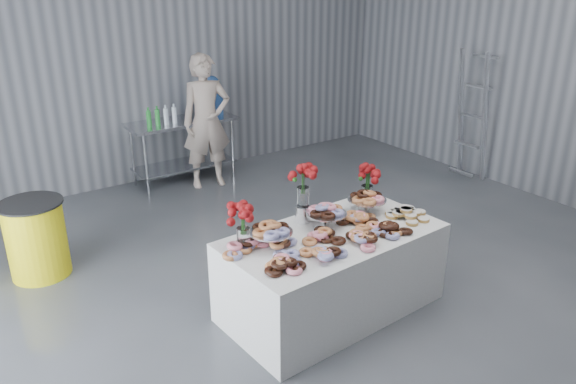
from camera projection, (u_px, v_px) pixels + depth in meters
The scene contains 17 objects.
ground at pixel (358, 331), 4.76m from camera, with size 9.00×9.00×0.00m, color #3B3E43.
room_walls at pixel (338, 5), 3.68m from camera, with size 8.04×9.04×4.02m.
display_table at pixel (332, 272), 4.93m from camera, with size 1.90×1.00×0.75m, color white.
prep_table at pixel (183, 140), 7.83m from camera, with size 1.50×0.60×0.90m.
donut_mounds at pixel (337, 231), 4.74m from camera, with size 1.80×0.80×0.09m, color #D1804C, non-canonical shape.
cake_stand_left at pixel (271, 230), 4.54m from camera, with size 0.36×0.36×0.17m.
cake_stand_mid at pixel (326, 212), 4.88m from camera, with size 0.36×0.36×0.17m.
cake_stand_right at pixel (367, 198), 5.16m from camera, with size 0.36×0.36×0.17m.
danish_pile at pixel (406, 211), 5.09m from camera, with size 0.48×0.48×0.11m, color white, non-canonical shape.
bouquet_left at pixel (243, 215), 4.44m from camera, with size 0.26×0.26×0.42m.
bouquet_right at pixel (368, 174), 5.30m from camera, with size 0.26×0.26×0.42m.
bouquet_center at pixel (303, 182), 4.88m from camera, with size 0.26×0.26×0.57m.
water_jug at pixel (213, 98), 7.89m from camera, with size 0.28×0.28×0.55m.
drink_bottles at pixel (162, 115), 7.42m from camera, with size 0.54×0.08×0.27m, color #268C33, non-canonical shape.
person at pixel (207, 122), 7.60m from camera, with size 0.66×0.44×1.82m, color #CC8C93.
trash_barrel at pixel (36, 239), 5.50m from camera, with size 0.61×0.61×0.78m.
stepladder at pixel (473, 116), 7.84m from camera, with size 0.24×0.47×1.84m, color silver, non-canonical shape.
Camera 1 is at (-2.75, -2.92, 2.88)m, focal length 35.00 mm.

